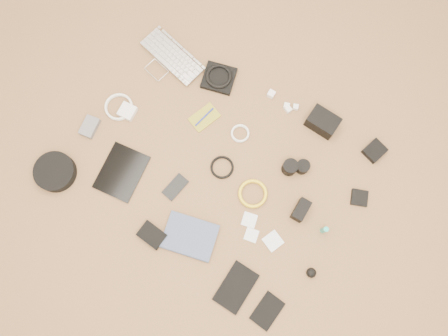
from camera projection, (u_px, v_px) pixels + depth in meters
The scene contains 34 objects.
room_shell at pixel (201, 37), 0.93m from camera, with size 4.04×4.04×2.58m.
laptop at pixel (166, 63), 2.26m from camera, with size 0.35×0.24×0.03m, color silver.
headphone_pouch at pixel (219, 78), 2.24m from camera, with size 0.16×0.15×0.03m, color black.
headphones at pixel (219, 76), 2.22m from camera, with size 0.13×0.13×0.02m, color black.
charger_a at pixel (271, 94), 2.22m from camera, with size 0.03×0.03×0.03m, color white.
charger_b at pixel (286, 106), 2.21m from camera, with size 0.03×0.03×0.03m, color white.
charger_c at pixel (296, 107), 2.21m from camera, with size 0.03×0.03×0.02m, color white.
charger_d at pixel (288, 110), 2.21m from camera, with size 0.03×0.03×0.03m, color white.
dslr_camera at pixel (323, 122), 2.16m from camera, with size 0.15×0.10×0.09m, color black.
lens_pouch at pixel (375, 151), 2.15m from camera, with size 0.09×0.10×0.03m, color black.
notebook_olive at pixel (204, 117), 2.21m from camera, with size 0.09×0.14×0.01m, color olive.
pen_blue at pixel (204, 117), 2.20m from camera, with size 0.01×0.01×0.13m, color #121E97.
cable_white_a at pixel (240, 134), 2.19m from camera, with size 0.09×0.09×0.01m, color white.
lens_a at pixel (290, 167), 2.11m from camera, with size 0.07×0.07×0.08m, color black.
lens_b at pixel (303, 167), 2.12m from camera, with size 0.07×0.07×0.06m, color black.
card_reader at pixel (359, 198), 2.11m from camera, with size 0.08×0.08×0.02m, color black.
power_brick at pixel (127, 111), 2.20m from camera, with size 0.08×0.08×0.03m, color white.
cable_white_b at pixel (119, 107), 2.22m from camera, with size 0.14×0.14×0.01m, color white.
cable_black at pixel (222, 168), 2.15m from camera, with size 0.11×0.11×0.01m, color black.
cable_yellow at pixel (253, 194), 2.11m from camera, with size 0.14×0.14×0.02m, color yellow.
flash at pixel (301, 210), 2.07m from camera, with size 0.06×0.10×0.08m, color black.
lens_cleaner at pixel (324, 230), 2.04m from camera, with size 0.02×0.02×0.08m, color teal.
battery_charger at pixel (90, 127), 2.18m from camera, with size 0.07×0.11×0.03m, color slate.
tablet at pixel (122, 172), 2.14m from camera, with size 0.20×0.25×0.01m, color black.
phone at pixel (175, 187), 2.13m from camera, with size 0.07×0.13×0.01m, color black.
filter_case_left at pixel (249, 220), 2.09m from camera, with size 0.07×0.07×0.01m, color silver.
filter_case_mid at pixel (251, 235), 2.07m from camera, with size 0.06×0.06×0.01m, color silver.
filter_case_right at pixel (273, 241), 2.07m from camera, with size 0.08×0.08×0.01m, color silver.
air_blower at pixel (311, 273), 2.02m from camera, with size 0.05×0.05×0.05m, color black.
headphone_case at pixel (55, 172), 2.12m from camera, with size 0.20×0.20×0.05m, color black.
drive_case at pixel (152, 235), 2.06m from camera, with size 0.12×0.09×0.03m, color black.
paperback at pixel (184, 255), 2.05m from camera, with size 0.18×0.24×0.02m, color #3E4B69.
notebook_black_a at pixel (236, 287), 2.02m from camera, with size 0.13×0.21×0.02m, color black.
notebook_black_b at pixel (267, 311), 2.00m from camera, with size 0.10×0.15×0.01m, color black.
Camera 1 is at (0.29, -0.39, 2.10)m, focal length 35.00 mm.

